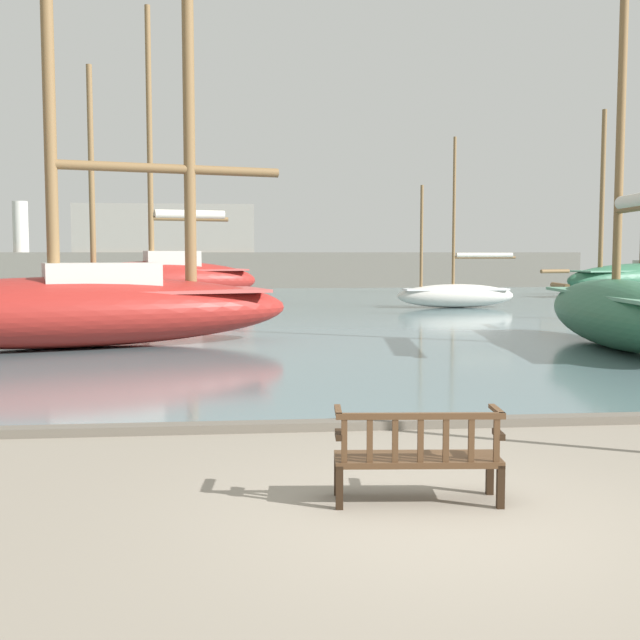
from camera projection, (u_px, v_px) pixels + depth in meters
name	position (u px, v px, depth m)	size (l,w,h in m)	color
ground_plane	(439.00, 520.00, 7.27)	(160.00, 160.00, 0.00)	gray
harbor_water	(265.00, 291.00, 50.88)	(100.00, 80.00, 0.08)	slate
quay_edge_kerb	(369.00, 424.00, 11.08)	(40.00, 0.30, 0.12)	#675F54
park_bench	(418.00, 455.00, 7.75)	(1.64, 0.66, 0.92)	black
sailboat_mid_starboard	(158.00, 276.00, 38.95)	(10.30, 5.31, 14.04)	maroon
sailboat_nearest_starboard	(456.00, 293.00, 34.65)	(5.26, 1.45, 7.30)	silver
sailboat_outer_port	(68.00, 301.00, 19.90)	(13.89, 6.07, 12.67)	maroon
sailboat_mid_port	(619.00, 308.00, 19.82)	(3.11, 10.31, 11.47)	#2D6647
far_breakwater	(239.00, 261.00, 54.80)	(44.40, 2.40, 5.87)	slate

